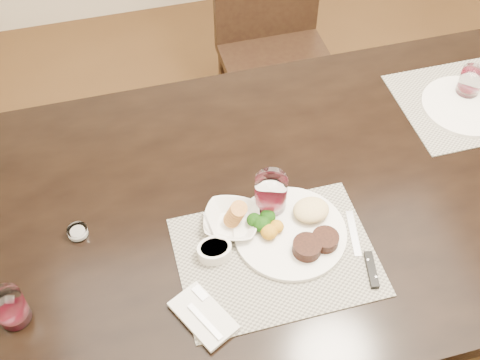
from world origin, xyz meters
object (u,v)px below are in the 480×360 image
object	(u,v)px
cracker_bowl	(232,220)
wine_glass_near	(271,195)
steak_knife	(367,261)
far_plate	(466,106)
chair_far	(274,39)
dinner_plate	(296,230)

from	to	relation	value
cracker_bowl	wine_glass_near	world-z (taller)	wine_glass_near
steak_knife	far_plate	xyz separation A→B (m)	(0.48, 0.41, 0.00)
steak_knife	far_plate	size ratio (longest dim) A/B	0.89
steak_knife	cracker_bowl	bearing A→B (deg)	158.74
chair_far	steak_knife	size ratio (longest dim) A/B	4.03
dinner_plate	steak_knife	size ratio (longest dim) A/B	1.22
steak_knife	cracker_bowl	xyz separation A→B (m)	(-0.28, 0.18, 0.01)
steak_knife	wine_glass_near	world-z (taller)	wine_glass_near
dinner_plate	far_plate	world-z (taller)	dinner_plate
dinner_plate	steak_knife	world-z (taller)	dinner_plate
chair_far	wine_glass_near	world-z (taller)	chair_far
cracker_bowl	chair_far	bearing A→B (deg)	66.85
chair_far	far_plate	size ratio (longest dim) A/B	3.58
far_plate	cracker_bowl	bearing A→B (deg)	-163.23
chair_far	cracker_bowl	distance (m)	1.11
far_plate	chair_far	bearing A→B (deg)	113.60
chair_far	far_plate	world-z (taller)	chair_far
dinner_plate	wine_glass_near	size ratio (longest dim) A/B	2.49
cracker_bowl	wine_glass_near	size ratio (longest dim) A/B	1.62
chair_far	dinner_plate	size ratio (longest dim) A/B	3.30
dinner_plate	chair_far	bearing A→B (deg)	82.82
dinner_plate	cracker_bowl	world-z (taller)	cracker_bowl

